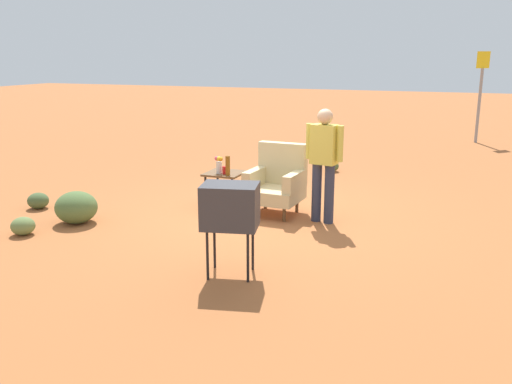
{
  "coord_description": "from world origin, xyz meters",
  "views": [
    {
      "loc": [
        2.69,
        -7.47,
        2.39
      ],
      "look_at": [
        0.22,
        -1.0,
        0.65
      ],
      "focal_mm": 38.87,
      "sensor_mm": 36.0,
      "label": 1
    }
  ],
  "objects_px": {
    "soda_can_red": "(224,170)",
    "armchair": "(277,181)",
    "person_standing": "(324,158)",
    "road_sign": "(480,92)",
    "bottle_tall_amber": "(228,166)",
    "flower_vase": "(219,164)",
    "side_table": "(225,178)",
    "tv_on_stand": "(230,207)"
  },
  "relations": [
    {
      "from": "road_sign",
      "to": "side_table",
      "type": "bearing_deg",
      "value": -113.49
    },
    {
      "from": "armchair",
      "to": "bottle_tall_amber",
      "type": "distance_m",
      "value": 0.79
    },
    {
      "from": "road_sign",
      "to": "person_standing",
      "type": "bearing_deg",
      "value": -103.62
    },
    {
      "from": "road_sign",
      "to": "flower_vase",
      "type": "distance_m",
      "value": 9.5
    },
    {
      "from": "armchair",
      "to": "side_table",
      "type": "distance_m",
      "value": 0.85
    },
    {
      "from": "tv_on_stand",
      "to": "soda_can_red",
      "type": "xyz_separation_m",
      "value": [
        -1.11,
        2.33,
        -0.14
      ]
    },
    {
      "from": "tv_on_stand",
      "to": "person_standing",
      "type": "relative_size",
      "value": 0.63
    },
    {
      "from": "armchair",
      "to": "bottle_tall_amber",
      "type": "bearing_deg",
      "value": -162.15
    },
    {
      "from": "tv_on_stand",
      "to": "person_standing",
      "type": "distance_m",
      "value": 2.34
    },
    {
      "from": "side_table",
      "to": "bottle_tall_amber",
      "type": "xyz_separation_m",
      "value": [
        0.14,
        -0.18,
        0.23
      ]
    },
    {
      "from": "armchair",
      "to": "person_standing",
      "type": "height_order",
      "value": "person_standing"
    },
    {
      "from": "person_standing",
      "to": "flower_vase",
      "type": "relative_size",
      "value": 6.19
    },
    {
      "from": "side_table",
      "to": "flower_vase",
      "type": "height_order",
      "value": "flower_vase"
    },
    {
      "from": "road_sign",
      "to": "bottle_tall_amber",
      "type": "xyz_separation_m",
      "value": [
        -3.6,
        -8.78,
        -0.65
      ]
    },
    {
      "from": "tv_on_stand",
      "to": "person_standing",
      "type": "height_order",
      "value": "person_standing"
    },
    {
      "from": "armchair",
      "to": "bottle_tall_amber",
      "type": "height_order",
      "value": "armchair"
    },
    {
      "from": "flower_vase",
      "to": "bottle_tall_amber",
      "type": "bearing_deg",
      "value": -25.44
    },
    {
      "from": "armchair",
      "to": "bottle_tall_amber",
      "type": "xyz_separation_m",
      "value": [
        -0.71,
        -0.23,
        0.24
      ]
    },
    {
      "from": "bottle_tall_amber",
      "to": "soda_can_red",
      "type": "bearing_deg",
      "value": 143.13
    },
    {
      "from": "armchair",
      "to": "flower_vase",
      "type": "xyz_separation_m",
      "value": [
        -0.9,
        -0.14,
        0.23
      ]
    },
    {
      "from": "tv_on_stand",
      "to": "flower_vase",
      "type": "xyz_separation_m",
      "value": [
        -1.21,
        2.36,
        -0.05
      ]
    },
    {
      "from": "road_sign",
      "to": "soda_can_red",
      "type": "bearing_deg",
      "value": -112.91
    },
    {
      "from": "flower_vase",
      "to": "soda_can_red",
      "type": "bearing_deg",
      "value": -14.2
    },
    {
      "from": "armchair",
      "to": "soda_can_red",
      "type": "height_order",
      "value": "armchair"
    },
    {
      "from": "soda_can_red",
      "to": "armchair",
      "type": "bearing_deg",
      "value": 11.8
    },
    {
      "from": "person_standing",
      "to": "bottle_tall_amber",
      "type": "xyz_separation_m",
      "value": [
        -1.48,
        -0.03,
        -0.21
      ]
    },
    {
      "from": "flower_vase",
      "to": "armchair",
      "type": "bearing_deg",
      "value": 8.86
    },
    {
      "from": "soda_can_red",
      "to": "bottle_tall_amber",
      "type": "height_order",
      "value": "bottle_tall_amber"
    },
    {
      "from": "armchair",
      "to": "person_standing",
      "type": "distance_m",
      "value": 0.91
    },
    {
      "from": "tv_on_stand",
      "to": "road_sign",
      "type": "bearing_deg",
      "value": 76.87
    },
    {
      "from": "armchair",
      "to": "flower_vase",
      "type": "distance_m",
      "value": 0.94
    },
    {
      "from": "side_table",
      "to": "soda_can_red",
      "type": "xyz_separation_m",
      "value": [
        0.05,
        -0.12,
        0.14
      ]
    },
    {
      "from": "side_table",
      "to": "bottle_tall_amber",
      "type": "bearing_deg",
      "value": -52.71
    },
    {
      "from": "bottle_tall_amber",
      "to": "flower_vase",
      "type": "height_order",
      "value": "bottle_tall_amber"
    },
    {
      "from": "soda_can_red",
      "to": "flower_vase",
      "type": "bearing_deg",
      "value": 165.8
    },
    {
      "from": "road_sign",
      "to": "bottle_tall_amber",
      "type": "relative_size",
      "value": 8.13
    },
    {
      "from": "person_standing",
      "to": "flower_vase",
      "type": "bearing_deg",
      "value": 177.87
    },
    {
      "from": "soda_can_red",
      "to": "tv_on_stand",
      "type": "bearing_deg",
      "value": -64.56
    },
    {
      "from": "person_standing",
      "to": "road_sign",
      "type": "xyz_separation_m",
      "value": [
        2.12,
        8.75,
        0.44
      ]
    },
    {
      "from": "tv_on_stand",
      "to": "flower_vase",
      "type": "relative_size",
      "value": 3.89
    },
    {
      "from": "person_standing",
      "to": "road_sign",
      "type": "bearing_deg",
      "value": 76.38
    },
    {
      "from": "armchair",
      "to": "person_standing",
      "type": "xyz_separation_m",
      "value": [
        0.76,
        -0.2,
        0.44
      ]
    }
  ]
}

